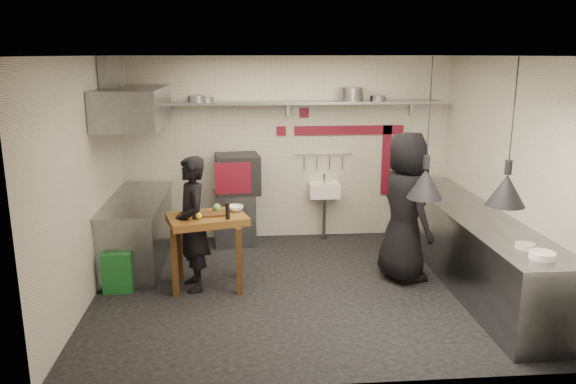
{
  "coord_description": "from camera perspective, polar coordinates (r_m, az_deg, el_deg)",
  "views": [
    {
      "loc": [
        -0.7,
        -6.43,
        2.82
      ],
      "look_at": [
        -0.14,
        0.3,
        1.16
      ],
      "focal_mm": 35.0,
      "sensor_mm": 36.0,
      "label": 1
    }
  ],
  "objects": [
    {
      "name": "counter_left",
      "position": [
        7.98,
        -15.01,
        -3.93
      ],
      "size": [
        0.7,
        1.9,
        0.9
      ],
      "primitive_type": "cube",
      "color": "slate",
      "rests_on": "floor"
    },
    {
      "name": "pan_mid_left",
      "position": [
        8.39,
        -8.33,
        9.29
      ],
      "size": [
        0.28,
        0.28,
        0.07
      ],
      "primitive_type": "cylinder",
      "rotation": [
        0.0,
        0.0,
        -0.3
      ],
      "color": "slate",
      "rests_on": "back_shelf"
    },
    {
      "name": "plate_stack",
      "position": [
        5.87,
        24.41,
        -5.87
      ],
      "size": [
        0.28,
        0.28,
        0.07
      ],
      "primitive_type": "cylinder",
      "rotation": [
        0.0,
        0.0,
        0.18
      ],
      "color": "white",
      "rests_on": "counter_right_top"
    },
    {
      "name": "red_band_vert",
      "position": [
        8.95,
        9.94,
        3.2
      ],
      "size": [
        0.14,
        0.02,
        1.1
      ],
      "primitive_type": "cube",
      "color": "maroon",
      "rests_on": "wall_back"
    },
    {
      "name": "red_band_horiz",
      "position": [
        8.74,
        6.24,
        6.26
      ],
      "size": [
        1.7,
        0.02,
        0.14
      ],
      "primitive_type": "cube",
      "color": "maroon",
      "rests_on": "wall_back"
    },
    {
      "name": "ceiling",
      "position": [
        6.47,
        1.54,
        13.66
      ],
      "size": [
        5.0,
        5.0,
        0.0
      ],
      "primitive_type": "plane",
      "color": "beige",
      "rests_on": "floor"
    },
    {
      "name": "pan_right",
      "position": [
        8.62,
        9.11,
        9.41
      ],
      "size": [
        0.31,
        0.31,
        0.08
      ],
      "primitive_type": "cylinder",
      "rotation": [
        0.0,
        0.0,
        0.41
      ],
      "color": "slate",
      "rests_on": "back_shelf"
    },
    {
      "name": "extractor_hood",
      "position": [
        7.64,
        -15.43,
        8.32
      ],
      "size": [
        0.78,
        1.6,
        0.5
      ],
      "primitive_type": "cube",
      "color": "slate",
      "rests_on": "ceiling"
    },
    {
      "name": "oven_door",
      "position": [
        8.08,
        -5.61,
        1.41
      ],
      "size": [
        0.52,
        0.09,
        0.46
      ],
      "primitive_type": "cube",
      "rotation": [
        0.0,
        0.0,
        0.12
      ],
      "color": "maroon",
      "rests_on": "combi_oven"
    },
    {
      "name": "chef_left",
      "position": [
        6.88,
        -9.72,
        -3.23
      ],
      "size": [
        0.56,
        0.69,
        1.65
      ],
      "primitive_type": "imported",
      "rotation": [
        0.0,
        0.0,
        -1.27
      ],
      "color": "black",
      "rests_on": "floor"
    },
    {
      "name": "oven_glass",
      "position": [
        8.12,
        -5.43,
        1.47
      ],
      "size": [
        0.39,
        0.06,
        0.34
      ],
      "primitive_type": "cube",
      "rotation": [
        0.0,
        0.0,
        0.12
      ],
      "color": "black",
      "rests_on": "oven_door"
    },
    {
      "name": "counter_left_top",
      "position": [
        7.85,
        -15.22,
        -0.7
      ],
      "size": [
        0.76,
        2.0,
        0.03
      ],
      "primitive_type": "cube",
      "color": "slate",
      "rests_on": "counter_left"
    },
    {
      "name": "wall_left",
      "position": [
        6.82,
        -19.91,
        0.99
      ],
      "size": [
        0.04,
        4.2,
        2.8
      ],
      "primitive_type": "cube",
      "color": "beige",
      "rests_on": "floor"
    },
    {
      "name": "cutting_board",
      "position": [
        6.88,
        -7.73,
        -2.21
      ],
      "size": [
        0.39,
        0.31,
        0.02
      ],
      "primitive_type": "cube",
      "rotation": [
        0.0,
        0.0,
        0.17
      ],
      "color": "#4E3116",
      "rests_on": "prep_table"
    },
    {
      "name": "utensil_rail",
      "position": [
        8.71,
        3.61,
        3.89
      ],
      "size": [
        0.9,
        0.02,
        0.02
      ],
      "primitive_type": "cylinder",
      "rotation": [
        0.0,
        1.57,
        0.0
      ],
      "color": "slate",
      "rests_on": "wall_back"
    },
    {
      "name": "bowl",
      "position": [
        7.01,
        -5.39,
        -1.67
      ],
      "size": [
        0.22,
        0.22,
        0.06
      ],
      "primitive_type": "imported",
      "rotation": [
        0.0,
        0.0,
        -0.06
      ],
      "color": "white",
      "rests_on": "prep_table"
    },
    {
      "name": "wall_front",
      "position": [
        4.61,
        4.26,
        -4.14
      ],
      "size": [
        5.0,
        0.04,
        2.8
      ],
      "primitive_type": "cube",
      "color": "beige",
      "rests_on": "floor"
    },
    {
      "name": "wall_back",
      "position": [
        8.67,
        -0.03,
        4.42
      ],
      "size": [
        5.0,
        0.04,
        2.8
      ],
      "primitive_type": "cube",
      "color": "beige",
      "rests_on": "floor"
    },
    {
      "name": "heat_lamp_near",
      "position": [
        6.01,
        14.09,
        6.2
      ],
      "size": [
        0.5,
        0.5,
        1.47
      ],
      "primitive_type": null,
      "rotation": [
        0.0,
        0.0,
        0.39
      ],
      "color": "black",
      "rests_on": "ceiling"
    },
    {
      "name": "steel_tray",
      "position": [
        7.02,
        -10.2,
        -1.95
      ],
      "size": [
        0.2,
        0.14,
        0.03
      ],
      "primitive_type": "cube",
      "rotation": [
        0.0,
        0.0,
        0.11
      ],
      "color": "slate",
      "rests_on": "prep_table"
    },
    {
      "name": "hand_sink",
      "position": [
        8.68,
        3.69,
        0.22
      ],
      "size": [
        0.46,
        0.34,
        0.22
      ],
      "primitive_type": "cube",
      "color": "white",
      "rests_on": "wall_back"
    },
    {
      "name": "stock_pot",
      "position": [
        8.53,
        6.44,
        9.85
      ],
      "size": [
        0.44,
        0.44,
        0.2
      ],
      "primitive_type": "cylinder",
      "rotation": [
        0.0,
        0.0,
        0.35
      ],
      "color": "slate",
      "rests_on": "back_shelf"
    },
    {
      "name": "red_tile_b",
      "position": [
        8.6,
        -0.69,
        6.22
      ],
      "size": [
        0.14,
        0.02,
        0.14
      ],
      "primitive_type": "cube",
      "color": "maroon",
      "rests_on": "wall_back"
    },
    {
      "name": "counter_right_top",
      "position": [
        7.28,
        18.51,
        -2.05
      ],
      "size": [
        0.76,
        3.9,
        0.03
      ],
      "primitive_type": "cube",
      "color": "slate",
      "rests_on": "counter_right"
    },
    {
      "name": "floor",
      "position": [
        7.05,
        1.39,
        -9.73
      ],
      "size": [
        5.0,
        5.0,
        0.0
      ],
      "primitive_type": "plane",
      "color": "black",
      "rests_on": "ground"
    },
    {
      "name": "pan_far_left",
      "position": [
        8.4,
        -9.28,
        9.32
      ],
      "size": [
        0.31,
        0.31,
        0.09
      ],
      "primitive_type": "cylinder",
      "rotation": [
        0.0,
        0.0,
        0.22
      ],
      "color": "slate",
      "rests_on": "back_shelf"
    },
    {
      "name": "combi_oven",
      "position": [
        8.37,
        -5.15,
        1.85
      ],
      "size": [
        0.69,
        0.65,
        0.58
      ],
      "primitive_type": "cube",
      "rotation": [
        0.0,
        0.0,
        0.12
      ],
      "color": "black",
      "rests_on": "oven_stand"
    },
    {
      "name": "lemon_b",
      "position": [
        6.72,
        -9.06,
        -2.41
      ],
      "size": [
        0.1,
        0.1,
        0.07
      ],
      "primitive_type": "sphere",
      "rotation": [
        0.0,
        0.0,
        0.4
      ],
      "color": "yellow",
      "rests_on": "prep_table"
    },
    {
      "name": "lemon_a",
      "position": [
        6.73,
        -10.03,
        -2.42
      ],
      "size": [
        0.1,
        0.1,
        0.08
      ],
      "primitive_type": "sphere",
      "rotation": [
        0.0,
        0.0,
        -0.37
      ],
      "color": "yellow",
      "rests_on": "prep_table"
    },
    {
      "name": "prep_table",
      "position": [
        7.01,
        -8.11,
        -5.98
      ],
      "size": [
        1.06,
        0.86,
        0.92
      ],
      "primitive_type": null,
      "rotation": [
        0.0,
        0.0,
        0.27
      ],
      "color": "brown",
      "rests_on": "floor"
    },
    {
      "name": "sink_tap",
      "position": [
        8.64,
        3.71,
        1.38
      ],
      "size": [
        0.03,
        0.03,
        0.14
      ],
      "primitive_type": "cylinder",
      "color": "slate",
      "rests_on": "hand_sink"
    },
    {
      "name": "shelf_bracket_left",
      "position": [
        8.62,
        -12.84,
        8.17
      ],
      "size": [
        0.04,
        0.06,
        0.24
      ],
      "primitive_type": "cube",
      "color": "slate",
      "rests_on": "wall_back"
    },
    {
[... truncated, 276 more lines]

